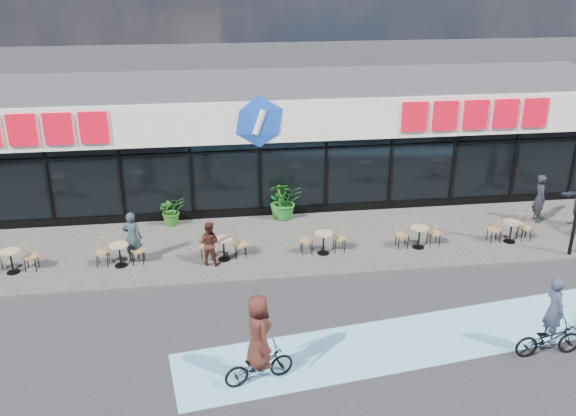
{
  "coord_description": "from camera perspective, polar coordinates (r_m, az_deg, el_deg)",
  "views": [
    {
      "loc": [
        -1.87,
        -14.26,
        9.08
      ],
      "look_at": [
        0.58,
        3.5,
        1.77
      ],
      "focal_mm": 38.0,
      "sensor_mm": 36.0,
      "label": 1
    }
  ],
  "objects": [
    {
      "name": "potted_plant_mid",
      "position": [
        22.62,
        -0.23,
        0.62
      ],
      "size": [
        1.27,
        1.11,
        1.34
      ],
      "primitive_type": "imported",
      "rotation": [
        0.0,
        0.0,
        0.06
      ],
      "color": "#1F6F26",
      "rests_on": "sidewalk"
    },
    {
      "name": "bistro_set_6",
      "position": [
        22.2,
        20.04,
        -1.82
      ],
      "size": [
        1.54,
        0.62,
        0.9
      ],
      "color": "tan",
      "rests_on": "sidewalk"
    },
    {
      "name": "ground",
      "position": [
        17.01,
        -0.34,
        -10.08
      ],
      "size": [
        120.0,
        120.0,
        0.0
      ],
      "primitive_type": "plane",
      "color": "#28282B",
      "rests_on": "ground"
    },
    {
      "name": "patron_right",
      "position": [
        19.34,
        -7.41,
        -3.28
      ],
      "size": [
        0.85,
        0.75,
        1.45
      ],
      "primitive_type": "imported",
      "rotation": [
        0.0,
        0.0,
        2.8
      ],
      "color": "#401D16",
      "rests_on": "sidewalk"
    },
    {
      "name": "bistro_set_4",
      "position": [
        20.08,
        3.29,
        -2.97
      ],
      "size": [
        1.54,
        0.62,
        0.9
      ],
      "color": "tan",
      "rests_on": "sidewalk"
    },
    {
      "name": "potted_plant_right",
      "position": [
        22.64,
        -0.69,
        0.7
      ],
      "size": [
        0.8,
        0.8,
        1.38
      ],
      "primitive_type": "imported",
      "rotation": [
        0.0,
        0.0,
        3.1
      ],
      "color": "#205F1B",
      "rests_on": "sidewalk"
    },
    {
      "name": "pedestrian_b",
      "position": [
        24.09,
        22.48,
        0.84
      ],
      "size": [
        0.53,
        0.72,
        1.81
      ],
      "primitive_type": "imported",
      "rotation": [
        0.0,
        0.0,
        1.41
      ],
      "color": "black",
      "rests_on": "sidewalk"
    },
    {
      "name": "bike_lane",
      "position": [
        16.72,
        14.37,
        -11.47
      ],
      "size": [
        14.17,
        4.13,
        0.01
      ],
      "primitive_type": "cube",
      "rotation": [
        0.0,
        0.0,
        0.14
      ],
      "color": "#7ECAEE",
      "rests_on": "ground"
    },
    {
      "name": "bistro_set_1",
      "position": [
        20.69,
        -24.42,
        -4.28
      ],
      "size": [
        1.54,
        0.62,
        0.9
      ],
      "color": "tan",
      "rests_on": "sidewalk"
    },
    {
      "name": "bistro_set_2",
      "position": [
        19.97,
        -15.44,
        -3.95
      ],
      "size": [
        1.54,
        0.62,
        0.9
      ],
      "color": "tan",
      "rests_on": "sidewalk"
    },
    {
      "name": "sidewalk",
      "position": [
        20.9,
        -1.96,
        -3.42
      ],
      "size": [
        44.0,
        5.0,
        0.1
      ],
      "primitive_type": "cube",
      "color": "#605C55",
      "rests_on": "ground"
    },
    {
      "name": "patron_left",
      "position": [
        19.93,
        -14.35,
        -2.65
      ],
      "size": [
        0.69,
        0.54,
        1.69
      ],
      "primitive_type": "imported",
      "rotation": [
        0.0,
        0.0,
        2.91
      ],
      "color": "#27353D",
      "rests_on": "sidewalk"
    },
    {
      "name": "cyclist_a",
      "position": [
        16.43,
        23.33,
        -10.43
      ],
      "size": [
        1.74,
        0.65,
        2.15
      ],
      "color": "black",
      "rests_on": "ground"
    },
    {
      "name": "potted_plant_left",
      "position": [
        22.55,
        -10.83,
        -0.22
      ],
      "size": [
        1.21,
        1.14,
        1.07
      ],
      "primitive_type": "imported",
      "rotation": [
        0.0,
        0.0,
        0.39
      ],
      "color": "#2B6F1F",
      "rests_on": "sidewalk"
    },
    {
      "name": "building",
      "position": [
        25.18,
        -3.34,
        6.62
      ],
      "size": [
        30.6,
        6.57,
        4.75
      ],
      "color": "black",
      "rests_on": "ground"
    },
    {
      "name": "cyclist_c",
      "position": [
        14.21,
        -2.76,
        -12.97
      ],
      "size": [
        1.77,
        1.01,
        2.24
      ],
      "color": "black",
      "rests_on": "ground"
    },
    {
      "name": "bistro_set_5",
      "position": [
        20.92,
        12.09,
        -2.39
      ],
      "size": [
        1.54,
        0.62,
        0.9
      ],
      "color": "tan",
      "rests_on": "sidewalk"
    },
    {
      "name": "bistro_set_3",
      "position": [
        19.76,
        -6.05,
        -3.5
      ],
      "size": [
        1.54,
        0.62,
        0.9
      ],
      "color": "tan",
      "rests_on": "sidewalk"
    }
  ]
}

